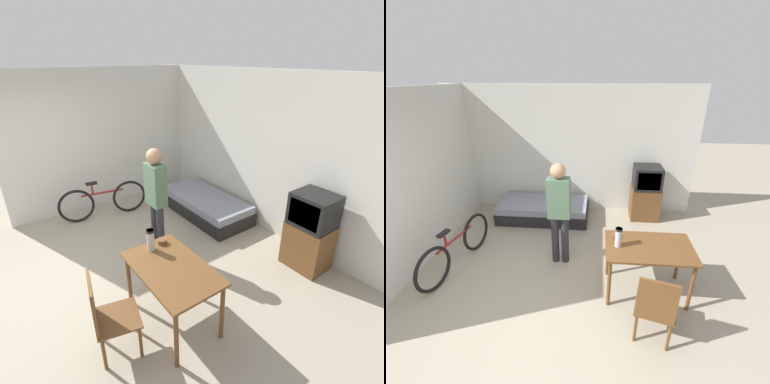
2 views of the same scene
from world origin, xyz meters
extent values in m
plane|color=#9E937F|center=(0.00, 0.00, 0.00)|extent=(20.00, 20.00, 0.00)
cube|color=silver|center=(0.00, 3.25, 1.35)|extent=(5.33, 0.06, 2.70)
cube|color=silver|center=(-2.19, 1.61, 1.35)|extent=(0.06, 4.22, 2.70)
cube|color=black|center=(-0.52, 2.69, 0.12)|extent=(1.90, 0.90, 0.25)
cube|color=gray|center=(-0.52, 2.69, 0.32)|extent=(1.84, 0.87, 0.14)
cube|color=brown|center=(1.63, 2.89, 0.35)|extent=(0.59, 0.48, 0.70)
cube|color=black|center=(1.63, 2.89, 0.93)|extent=(0.55, 0.49, 0.47)
cube|color=black|center=(1.63, 2.65, 0.93)|extent=(0.45, 0.01, 0.37)
cube|color=brown|center=(1.33, 0.74, 0.76)|extent=(1.16, 0.71, 0.03)
cylinder|color=brown|center=(0.81, 0.45, 0.37)|extent=(0.05, 0.05, 0.74)
cylinder|color=brown|center=(1.85, 0.45, 0.37)|extent=(0.05, 0.05, 0.74)
cylinder|color=brown|center=(0.81, 1.04, 0.37)|extent=(0.05, 0.05, 0.74)
cylinder|color=brown|center=(1.85, 1.04, 0.37)|extent=(0.05, 0.05, 0.74)
cube|color=brown|center=(1.32, 0.08, 0.44)|extent=(0.54, 0.54, 0.02)
cube|color=brown|center=(1.27, -0.12, 0.71)|extent=(0.40, 0.13, 0.52)
cylinder|color=brown|center=(1.54, 0.21, 0.21)|extent=(0.04, 0.04, 0.43)
cylinder|color=brown|center=(1.19, 0.30, 0.21)|extent=(0.04, 0.04, 0.43)
cylinder|color=brown|center=(1.45, -0.14, 0.21)|extent=(0.04, 0.04, 0.43)
cylinder|color=brown|center=(1.10, -0.05, 0.21)|extent=(0.04, 0.04, 0.43)
torus|color=black|center=(-1.49, 1.54, 0.33)|extent=(0.17, 0.65, 0.65)
torus|color=black|center=(-1.67, 0.56, 0.33)|extent=(0.17, 0.65, 0.65)
cylinder|color=maroon|center=(-1.58, 1.05, 0.51)|extent=(0.18, 0.77, 0.04)
cylinder|color=maroon|center=(-1.61, 0.87, 0.61)|extent=(0.04, 0.04, 0.20)
cube|color=black|center=(-1.61, 0.87, 0.73)|extent=(0.11, 0.21, 0.04)
cylinder|color=#28282D|center=(-0.04, 1.30, 0.42)|extent=(0.12, 0.12, 0.85)
cylinder|color=#28282D|center=(0.12, 1.30, 0.42)|extent=(0.12, 0.12, 0.85)
cube|color=#4C6B51|center=(0.04, 1.30, 1.16)|extent=(0.34, 0.20, 0.63)
sphere|color=#A87A5B|center=(0.04, 1.30, 1.59)|extent=(0.23, 0.23, 0.23)
cylinder|color=#B7B7BC|center=(0.91, 0.72, 0.91)|extent=(0.09, 0.09, 0.27)
cylinder|color=black|center=(0.91, 0.72, 1.03)|extent=(0.09, 0.09, 0.03)
cylinder|color=brown|center=(0.88, 0.89, 0.80)|extent=(0.11, 0.11, 0.06)
camera|label=1|loc=(3.58, -0.63, 2.87)|focal=28.00mm
camera|label=2|loc=(0.62, -2.12, 2.83)|focal=24.00mm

